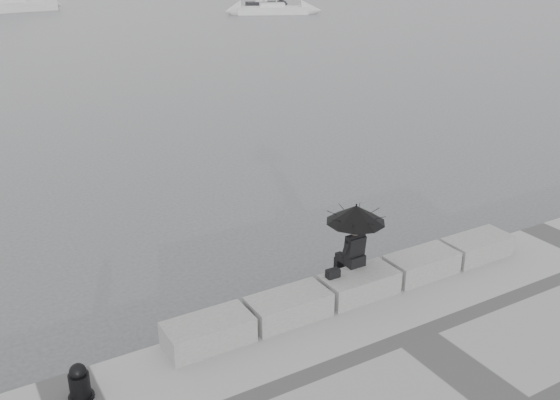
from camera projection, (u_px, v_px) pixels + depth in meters
ground at (345, 306)px, 13.50m from camera, size 360.00×360.00×0.00m
stone_block_far_left at (208, 332)px, 11.27m from camera, size 1.60×0.80×0.50m
stone_block_left at (289, 307)px, 12.06m from camera, size 1.60×0.80×0.50m
stone_block_centre at (359, 284)px, 12.86m from camera, size 1.60×0.80×0.50m
stone_block_right at (421, 265)px, 13.65m from camera, size 1.60×0.80×0.50m
stone_block_far_right at (477, 247)px, 14.45m from camera, size 1.60×0.80×0.50m
seated_person at (356, 221)px, 12.74m from camera, size 1.24×1.24×1.39m
bag at (333, 273)px, 12.60m from camera, size 0.28×0.16×0.18m
mooring_bollard at (80, 384)px, 9.90m from camera, size 0.41×0.41×0.66m
sailboat_right at (272, 9)px, 69.64m from camera, size 8.12×5.37×12.90m
motor_cruiser at (10, 4)px, 71.73m from camera, size 10.33×4.03×4.50m
small_motorboat at (266, 4)px, 78.40m from camera, size 5.13×2.55×1.10m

